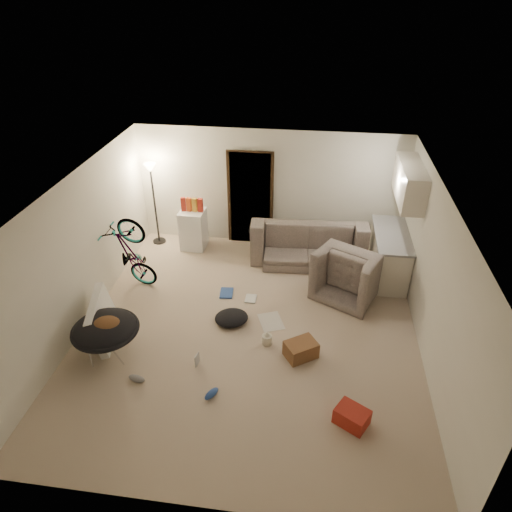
# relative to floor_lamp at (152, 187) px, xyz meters

# --- Properties ---
(floor) EXTENTS (5.50, 6.00, 0.02)m
(floor) POSITION_rel_floor_lamp_xyz_m (2.40, -2.65, -1.32)
(floor) COLOR #BDA891
(floor) RESTS_ON ground
(ceiling) EXTENTS (5.50, 6.00, 0.02)m
(ceiling) POSITION_rel_floor_lamp_xyz_m (2.40, -2.65, 1.20)
(ceiling) COLOR white
(ceiling) RESTS_ON wall_back
(wall_back) EXTENTS (5.50, 0.02, 2.50)m
(wall_back) POSITION_rel_floor_lamp_xyz_m (2.40, 0.36, -0.06)
(wall_back) COLOR silver
(wall_back) RESTS_ON floor
(wall_front) EXTENTS (5.50, 0.02, 2.50)m
(wall_front) POSITION_rel_floor_lamp_xyz_m (2.40, -5.66, -0.06)
(wall_front) COLOR silver
(wall_front) RESTS_ON floor
(wall_left) EXTENTS (0.02, 6.00, 2.50)m
(wall_left) POSITION_rel_floor_lamp_xyz_m (-0.36, -2.65, -0.06)
(wall_left) COLOR silver
(wall_left) RESTS_ON floor
(wall_right) EXTENTS (0.02, 6.00, 2.50)m
(wall_right) POSITION_rel_floor_lamp_xyz_m (5.16, -2.65, -0.06)
(wall_right) COLOR silver
(wall_right) RESTS_ON floor
(doorway) EXTENTS (0.85, 0.10, 2.04)m
(doorway) POSITION_rel_floor_lamp_xyz_m (2.00, 0.32, -0.29)
(doorway) COLOR black
(doorway) RESTS_ON floor
(door_trim) EXTENTS (0.97, 0.04, 2.10)m
(door_trim) POSITION_rel_floor_lamp_xyz_m (2.00, 0.29, -0.29)
(door_trim) COLOR #322011
(door_trim) RESTS_ON floor
(floor_lamp) EXTENTS (0.28, 0.28, 1.81)m
(floor_lamp) POSITION_rel_floor_lamp_xyz_m (0.00, 0.00, 0.00)
(floor_lamp) COLOR black
(floor_lamp) RESTS_ON floor
(kitchen_counter) EXTENTS (0.60, 1.50, 0.88)m
(kitchen_counter) POSITION_rel_floor_lamp_xyz_m (4.83, -0.65, -0.87)
(kitchen_counter) COLOR beige
(kitchen_counter) RESTS_ON floor
(counter_top) EXTENTS (0.64, 1.54, 0.04)m
(counter_top) POSITION_rel_floor_lamp_xyz_m (4.83, -0.65, -0.41)
(counter_top) COLOR gray
(counter_top) RESTS_ON kitchen_counter
(kitchen_uppers) EXTENTS (0.38, 1.40, 0.65)m
(kitchen_uppers) POSITION_rel_floor_lamp_xyz_m (4.96, -0.65, 0.64)
(kitchen_uppers) COLOR beige
(kitchen_uppers) RESTS_ON wall_right
(sofa) EXTENTS (2.36, 1.04, 0.67)m
(sofa) POSITION_rel_floor_lamp_xyz_m (3.27, -0.20, -0.97)
(sofa) COLOR #313832
(sofa) RESTS_ON floor
(armchair) EXTENTS (1.42, 1.36, 0.71)m
(armchair) POSITION_rel_floor_lamp_xyz_m (4.14, -1.26, -0.95)
(armchair) COLOR #313832
(armchair) RESTS_ON floor
(bicycle) EXTENTS (1.64, 0.90, 0.90)m
(bicycle) POSITION_rel_floor_lamp_xyz_m (0.10, -1.69, -0.90)
(bicycle) COLOR black
(bicycle) RESTS_ON floor
(book_asset) EXTENTS (0.23, 0.19, 0.02)m
(book_asset) POSITION_rel_floor_lamp_xyz_m (1.73, -3.60, -1.30)
(book_asset) COLOR maroon
(book_asset) RESTS_ON floor
(mini_fridge) EXTENTS (0.52, 0.52, 0.86)m
(mini_fridge) POSITION_rel_floor_lamp_xyz_m (0.83, -0.10, -0.88)
(mini_fridge) COLOR white
(mini_fridge) RESTS_ON floor
(snack_box_0) EXTENTS (0.12, 0.09, 0.30)m
(snack_box_0) POSITION_rel_floor_lamp_xyz_m (0.66, -0.10, -0.31)
(snack_box_0) COLOR maroon
(snack_box_0) RESTS_ON mini_fridge
(snack_box_1) EXTENTS (0.11, 0.09, 0.30)m
(snack_box_1) POSITION_rel_floor_lamp_xyz_m (0.78, -0.10, -0.31)
(snack_box_1) COLOR #D04C1A
(snack_box_1) RESTS_ON mini_fridge
(snack_box_2) EXTENTS (0.11, 0.08, 0.30)m
(snack_box_2) POSITION_rel_floor_lamp_xyz_m (0.90, -0.10, -0.31)
(snack_box_2) COLOR gold
(snack_box_2) RESTS_ON mini_fridge
(snack_box_3) EXTENTS (0.11, 0.08, 0.30)m
(snack_box_3) POSITION_rel_floor_lamp_xyz_m (1.02, -0.10, -0.31)
(snack_box_3) COLOR maroon
(snack_box_3) RESTS_ON mini_fridge
(saucer_chair) EXTENTS (1.01, 1.01, 0.72)m
(saucer_chair) POSITION_rel_floor_lamp_xyz_m (0.35, -3.51, -0.88)
(saucer_chair) COLOR silver
(saucer_chair) RESTS_ON floor
(hoodie) EXTENTS (0.53, 0.47, 0.22)m
(hoodie) POSITION_rel_floor_lamp_xyz_m (0.40, -3.54, -0.68)
(hoodie) COLOR #50311B
(hoodie) RESTS_ON saucer_chair
(sofa_drape) EXTENTS (0.57, 0.47, 0.28)m
(sofa_drape) POSITION_rel_floor_lamp_xyz_m (2.32, -0.20, -0.77)
(sofa_drape) COLOR black
(sofa_drape) RESTS_ON sofa
(tv_box) EXTENTS (0.55, 1.12, 0.73)m
(tv_box) POSITION_rel_floor_lamp_xyz_m (0.10, -3.11, -0.95)
(tv_box) COLOR silver
(tv_box) RESTS_ON floor
(drink_case_a) EXTENTS (0.58, 0.54, 0.27)m
(drink_case_a) POSITION_rel_floor_lamp_xyz_m (3.29, -3.13, -1.17)
(drink_case_a) COLOR brown
(drink_case_a) RESTS_ON floor
(drink_case_b) EXTENTS (0.52, 0.48, 0.24)m
(drink_case_b) POSITION_rel_floor_lamp_xyz_m (4.02, -4.28, -1.19)
(drink_case_b) COLOR maroon
(drink_case_b) RESTS_ON floor
(juicer) EXTENTS (0.16, 0.16, 0.24)m
(juicer) POSITION_rel_floor_lamp_xyz_m (2.74, -2.92, -1.21)
(juicer) COLOR beige
(juicer) RESTS_ON floor
(newspaper) EXTENTS (0.53, 0.59, 0.01)m
(newspaper) POSITION_rel_floor_lamp_xyz_m (2.74, -2.38, -1.30)
(newspaper) COLOR beige
(newspaper) RESTS_ON floor
(book_blue) EXTENTS (0.26, 0.34, 0.03)m
(book_blue) POSITION_rel_floor_lamp_xyz_m (1.84, -1.70, -1.29)
(book_blue) COLOR #294A97
(book_blue) RESTS_ON floor
(book_white) EXTENTS (0.20, 0.26, 0.02)m
(book_white) POSITION_rel_floor_lamp_xyz_m (2.31, -1.80, -1.30)
(book_white) COLOR silver
(book_white) RESTS_ON floor
(shoe_0) EXTENTS (0.26, 0.15, 0.09)m
(shoe_0) POSITION_rel_floor_lamp_xyz_m (3.03, -0.10, -1.26)
(shoe_0) COLOR #294A97
(shoe_0) RESTS_ON floor
(shoe_1) EXTENTS (0.28, 0.24, 0.10)m
(shoe_1) POSITION_rel_floor_lamp_xyz_m (2.52, -0.10, -1.26)
(shoe_1) COLOR slate
(shoe_1) RESTS_ON floor
(shoe_2) EXTENTS (0.22, 0.28, 0.10)m
(shoe_2) POSITION_rel_floor_lamp_xyz_m (2.09, -4.09, -1.26)
(shoe_2) COLOR #294A97
(shoe_2) RESTS_ON floor
(shoe_3) EXTENTS (0.28, 0.16, 0.10)m
(shoe_3) POSITION_rel_floor_lamp_xyz_m (0.95, -3.97, -1.26)
(shoe_3) COLOR slate
(shoe_3) RESTS_ON floor
(clothes_lump_a) EXTENTS (0.69, 0.64, 0.18)m
(clothes_lump_a) POSITION_rel_floor_lamp_xyz_m (2.08, -2.48, -1.22)
(clothes_lump_a) COLOR black
(clothes_lump_a) RESTS_ON floor
(clothes_lump_b) EXTENTS (0.45, 0.40, 0.14)m
(clothes_lump_b) POSITION_rel_floor_lamp_xyz_m (2.98, -0.59, -1.24)
(clothes_lump_b) COLOR black
(clothes_lump_b) RESTS_ON floor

